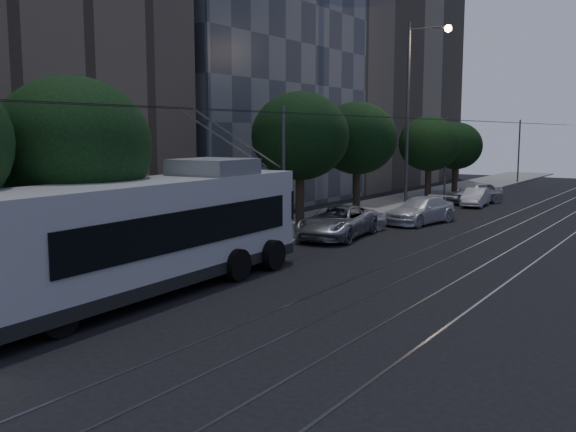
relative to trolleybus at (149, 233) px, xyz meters
The scene contains 17 objects.
ground 4.55m from the trolleybus, 11.71° to the right, with size 120.00×120.00×0.00m, color black.
sidewalk 19.54m from the trolleybus, 100.12° to the left, with size 5.00×90.00×0.15m, color gray.
tram_rails 20.34m from the trolleybus, 71.04° to the left, with size 4.52×90.00×0.02m.
overhead_wires 19.24m from the trolleybus, 92.67° to the left, with size 2.23×90.00×6.00m.
building_glass_mid 28.36m from the trolleybus, 125.19° to the left, with size 14.40×18.40×26.80m.
trolleybus is the anchor object (origin of this frame).
pickup_silver 12.15m from the trolleybus, 91.04° to the left, with size 2.46×5.34×1.48m, color #A0A2A7.
car_white_a 14.03m from the trolleybus, 90.90° to the left, with size 1.45×3.60×1.23m, color #B9B9BD.
car_white_b 18.73m from the trolleybus, 86.16° to the left, with size 1.98×4.86×1.41m, color silver.
car_white_c 28.21m from the trolleybus, 87.40° to the left, with size 1.27×3.65×1.20m, color silver.
car_white_d 29.70m from the trolleybus, 88.55° to the left, with size 1.77×4.39×1.50m, color #AFAEB3.
tree_1 3.62m from the trolleybus, 162.40° to the right, with size 4.85×4.85×6.61m.
tree_2 13.77m from the trolleybus, 102.51° to the left, with size 4.83×4.83×6.86m.
tree_3 19.66m from the trolleybus, 98.62° to the left, with size 4.60×4.60×6.59m.
tree_4 29.34m from the trolleybus, 94.74° to the left, with size 4.25×4.25×5.97m.
tree_5 34.88m from the trolleybus, 93.98° to the left, with size 4.02×4.02×5.61m.
streetlamp_far 24.16m from the trolleybus, 93.12° to the left, with size 2.72×0.44×11.45m.
Camera 1 is at (10.03, -12.85, 4.91)m, focal length 40.00 mm.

